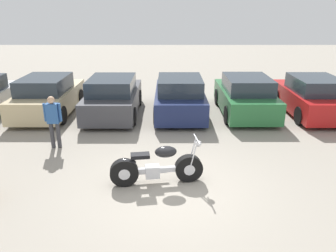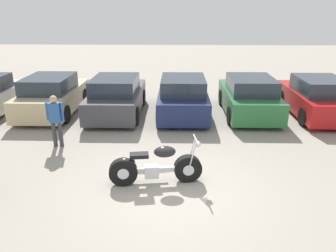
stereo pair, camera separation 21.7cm
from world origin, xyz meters
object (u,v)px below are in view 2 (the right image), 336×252
object	(u,v)px
parked_car_green	(249,97)
parked_car_red	(317,98)
motorcycle	(155,167)
parked_car_champagne	(52,96)
parked_car_dark_grey	(117,97)
person_standing	(55,117)
parked_car_navy	(183,97)

from	to	relation	value
parked_car_green	parked_car_red	world-z (taller)	same
motorcycle	parked_car_champagne	distance (m)	6.99
motorcycle	parked_car_green	distance (m)	6.37
parked_car_dark_grey	person_standing	size ratio (longest dim) A/B	2.54
motorcycle	parked_car_green	world-z (taller)	parked_car_green
parked_car_dark_grey	person_standing	distance (m)	3.43
motorcycle	parked_car_champagne	xyz separation A→B (m)	(-4.41, 5.42, 0.27)
parked_car_champagne	parked_car_navy	xyz separation A→B (m)	(5.15, -0.08, 0.00)
motorcycle	parked_car_navy	size ratio (longest dim) A/B	0.55
parked_car_dark_grey	parked_car_red	size ratio (longest dim) A/B	1.00
parked_car_red	motorcycle	bearing A→B (deg)	-137.69
motorcycle	parked_car_champagne	world-z (taller)	parked_car_champagne
parked_car_green	person_standing	distance (m)	7.21
parked_car_navy	person_standing	bearing A→B (deg)	-139.74
parked_car_dark_grey	parked_car_green	size ratio (longest dim) A/B	1.00
motorcycle	parked_car_dark_grey	world-z (taller)	parked_car_dark_grey
motorcycle	person_standing	size ratio (longest dim) A/B	1.40
motorcycle	person_standing	bearing A→B (deg)	145.62
parked_car_dark_grey	person_standing	xyz separation A→B (m)	(-1.25, -3.19, 0.24)
parked_car_champagne	parked_car_dark_grey	world-z (taller)	same
parked_car_champagne	parked_car_red	size ratio (longest dim) A/B	1.00
parked_car_dark_grey	parked_car_red	distance (m)	7.72
parked_car_green	motorcycle	bearing A→B (deg)	-121.35
parked_car_dark_grey	person_standing	world-z (taller)	person_standing
motorcycle	parked_car_navy	distance (m)	5.40
motorcycle	parked_car_red	world-z (taller)	parked_car_red
parked_car_red	person_standing	xyz separation A→B (m)	(-8.97, -3.25, 0.24)
motorcycle	parked_car_dark_grey	size ratio (longest dim) A/B	0.55
parked_car_dark_grey	parked_car_green	distance (m)	5.15
parked_car_champagne	parked_car_green	xyz separation A→B (m)	(7.72, 0.02, 0.00)
parked_car_navy	parked_car_champagne	bearing A→B (deg)	179.13
person_standing	parked_car_navy	bearing A→B (deg)	40.26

